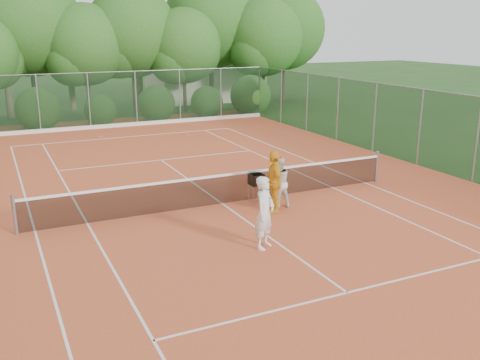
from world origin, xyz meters
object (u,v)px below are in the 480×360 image
player_center_grp (278,182)px  ball_hopper (256,180)px  player_white (265,213)px  player_yellow (274,182)px

player_center_grp → ball_hopper: size_ratio=1.72×
player_white → ball_hopper: size_ratio=1.97×
player_white → player_yellow: size_ratio=0.99×
player_center_grp → player_yellow: bearing=-136.6°
player_white → player_center_grp: player_white is taller
player_center_grp → ball_hopper: 0.78m
player_yellow → player_white: bearing=-21.7°
player_white → ball_hopper: (1.44, 3.25, -0.18)m
player_white → player_center_grp: 3.19m
player_white → player_yellow: bearing=19.4°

